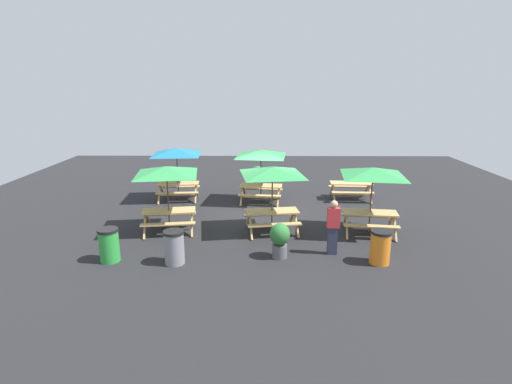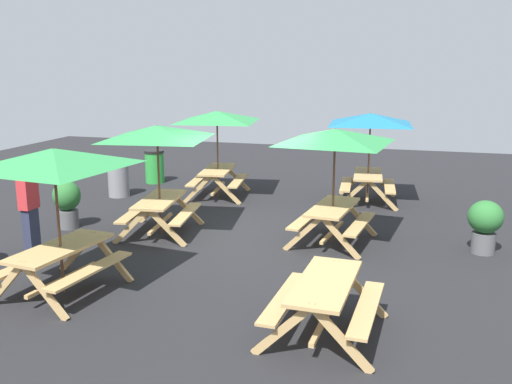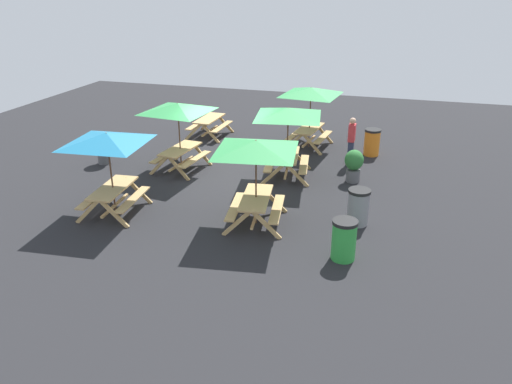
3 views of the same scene
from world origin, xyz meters
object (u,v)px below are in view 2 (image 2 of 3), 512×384
(picnic_table_3, at_px, (54,169))
(trash_bin_gray, at_px, (118,178))
(person_standing, at_px, (29,207))
(picnic_table_0, at_px, (370,125))
(picnic_table_4, at_px, (157,140))
(picnic_table_5, at_px, (335,145))
(picnic_table_1, at_px, (325,295))
(trash_bin_green, at_px, (155,166))
(potted_plant_1, at_px, (485,223))
(picnic_table_2, at_px, (217,123))
(potted_plant_0, at_px, (67,201))

(picnic_table_3, height_order, trash_bin_gray, picnic_table_3)
(trash_bin_gray, height_order, person_standing, person_standing)
(picnic_table_0, distance_m, picnic_table_4, 5.63)
(trash_bin_gray, bearing_deg, picnic_table_5, -111.76)
(picnic_table_1, bearing_deg, trash_bin_green, 40.37)
(trash_bin_green, distance_m, potted_plant_1, 9.81)
(picnic_table_5, bearing_deg, trash_bin_green, 60.52)
(picnic_table_2, relative_size, picnic_table_5, 1.00)
(trash_bin_gray, bearing_deg, picnic_table_4, -137.81)
(picnic_table_4, distance_m, picnic_table_5, 3.60)
(picnic_table_1, height_order, trash_bin_gray, trash_bin_gray)
(picnic_table_2, distance_m, picnic_table_5, 4.77)
(picnic_table_0, distance_m, picnic_table_5, 3.66)
(potted_plant_1, bearing_deg, trash_bin_green, 64.72)
(picnic_table_2, distance_m, trash_bin_green, 3.10)
(picnic_table_5, distance_m, person_standing, 5.95)
(picnic_table_5, distance_m, potted_plant_1, 3.18)
(picnic_table_0, xyz_separation_m, trash_bin_green, (0.72, 6.37, -1.49))
(picnic_table_4, relative_size, trash_bin_green, 2.86)
(picnic_table_0, bearing_deg, picnic_table_1, 176.26)
(picnic_table_0, bearing_deg, potted_plant_1, -149.03)
(trash_bin_green, height_order, person_standing, person_standing)
(picnic_table_1, height_order, picnic_table_4, picnic_table_4)
(potted_plant_0, bearing_deg, picnic_table_2, -29.98)
(picnic_table_0, xyz_separation_m, picnic_table_2, (-0.47, 3.93, 0.00))
(picnic_table_1, distance_m, potted_plant_1, 4.77)
(picnic_table_2, relative_size, potted_plant_0, 2.66)
(picnic_table_1, bearing_deg, trash_bin_gray, 48.34)
(picnic_table_2, relative_size, person_standing, 1.68)
(picnic_table_4, height_order, trash_bin_green, picnic_table_4)
(picnic_table_0, height_order, picnic_table_1, picnic_table_0)
(picnic_table_2, bearing_deg, potted_plant_0, 142.10)
(trash_bin_green, distance_m, trash_bin_gray, 1.91)
(potted_plant_0, relative_size, potted_plant_1, 1.03)
(picnic_table_4, xyz_separation_m, trash_bin_gray, (2.83, 2.57, -1.49))
(potted_plant_0, relative_size, person_standing, 0.63)
(picnic_table_1, height_order, picnic_table_2, picnic_table_2)
(picnic_table_0, height_order, potted_plant_1, picnic_table_0)
(picnic_table_4, distance_m, person_standing, 2.78)
(picnic_table_5, xyz_separation_m, trash_bin_green, (4.36, 6.01, -1.49))
(picnic_table_0, height_order, trash_bin_gray, picnic_table_0)
(picnic_table_1, relative_size, trash_bin_gray, 1.89)
(picnic_table_2, relative_size, trash_bin_green, 2.86)
(picnic_table_3, bearing_deg, trash_bin_gray, 28.78)
(picnic_table_0, bearing_deg, picnic_table_3, 146.34)
(picnic_table_4, xyz_separation_m, potted_plant_0, (-0.17, 2.13, -1.39))
(picnic_table_4, bearing_deg, trash_bin_gray, 33.86)
(trash_bin_green, bearing_deg, picnic_table_5, -125.94)
(picnic_table_1, bearing_deg, potted_plant_1, -27.32)
(trash_bin_green, bearing_deg, picnic_table_4, -152.88)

